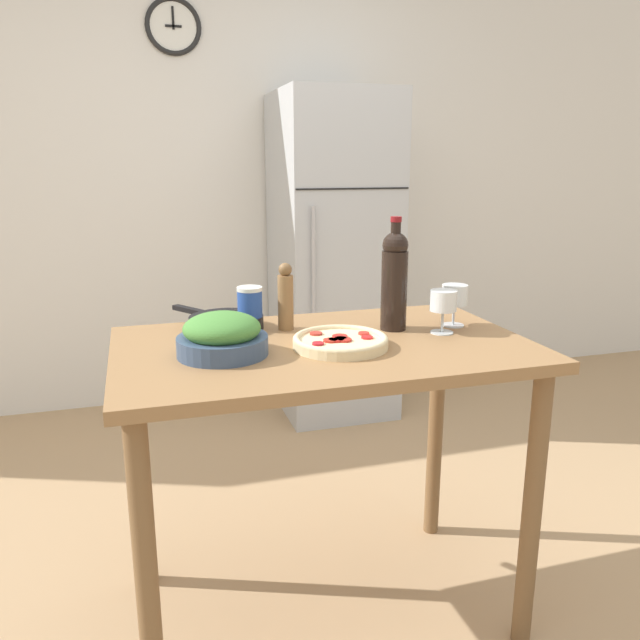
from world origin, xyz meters
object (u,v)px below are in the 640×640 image
refrigerator (332,257)px  wine_bottle (394,278)px  wine_glass_near (443,303)px  homemade_pizza (340,341)px  salad_bowl (222,336)px  salt_canister (250,308)px  pepper_mill (286,298)px  cast_iron_skillet (226,322)px  wine_glass_far (454,297)px

refrigerator → wine_bottle: (-0.31, -1.59, 0.17)m
wine_glass_near → homemade_pizza: (-0.35, -0.06, -0.08)m
salad_bowl → salt_canister: (0.12, 0.24, 0.02)m
wine_glass_near → homemade_pizza: wine_glass_near is taller
refrigerator → pepper_mill: bearing=-112.8°
wine_bottle → homemade_pizza: size_ratio=1.30×
salad_bowl → wine_bottle: bearing=12.0°
pepper_mill → cast_iron_skillet: bearing=160.5°
pepper_mill → cast_iron_skillet: 0.21m
wine_glass_far → homemade_pizza: size_ratio=0.49×
refrigerator → wine_bottle: size_ratio=5.07×
refrigerator → wine_glass_near: (-0.18, -1.68, 0.11)m
wine_bottle → homemade_pizza: 0.30m
wine_glass_far → salad_bowl: wine_glass_far is taller
pepper_mill → salt_canister: bearing=164.0°
wine_bottle → cast_iron_skillet: wine_bottle is taller
wine_glass_far → cast_iron_skillet: size_ratio=0.40×
cast_iron_skillet → refrigerator: bearing=60.5°
wine_bottle → wine_glass_near: 0.17m
salad_bowl → cast_iron_skillet: bearing=80.1°
salad_bowl → salt_canister: salt_canister is taller
salt_canister → wine_glass_near: bearing=-20.6°
wine_glass_far → pepper_mill: bearing=168.2°
refrigerator → wine_glass_far: 1.61m
wine_glass_near → wine_glass_far: same height
refrigerator → wine_glass_far: (-0.11, -1.61, 0.11)m
refrigerator → salad_bowl: size_ratio=7.19×
wine_glass_near → homemade_pizza: 0.36m
pepper_mill → homemade_pizza: 0.27m
homemade_pizza → wine_bottle: bearing=32.6°
salt_canister → homemade_pizza: bearing=-51.8°
wine_glass_far → pepper_mill: size_ratio=0.63×
refrigerator → salt_canister: refrigerator is taller
refrigerator → homemade_pizza: (-0.53, -1.73, 0.03)m
pepper_mill → salt_canister: pepper_mill is taller
salad_bowl → pepper_mill: bearing=42.8°
wine_glass_far → salt_canister: 0.65m
wine_bottle → salad_bowl: wine_bottle is taller
cast_iron_skillet → wine_glass_near: bearing=-21.0°
wine_glass_near → salad_bowl: bearing=-177.3°
wine_bottle → homemade_pizza: bearing=-147.4°
salt_canister → wine_glass_far: bearing=-12.6°
wine_glass_far → salad_bowl: bearing=-172.4°
pepper_mill → salad_bowl: 0.31m
salt_canister → pepper_mill: bearing=-16.0°
homemade_pizza → refrigerator: bearing=73.0°
wine_glass_far → cast_iron_skillet: (-0.70, 0.17, -0.07)m
wine_glass_far → salt_canister: size_ratio=0.98×
wine_bottle → refrigerator: bearing=79.1°
pepper_mill → homemade_pizza: size_ratio=0.78×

